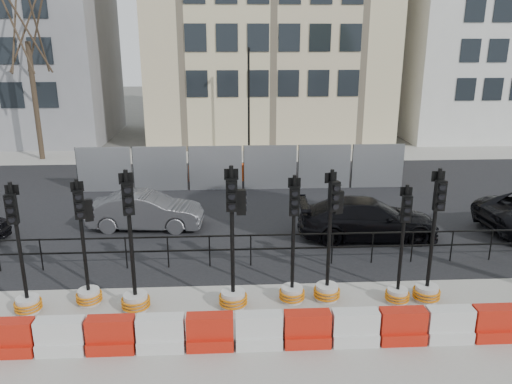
{
  "coord_description": "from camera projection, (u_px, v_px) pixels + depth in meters",
  "views": [
    {
      "loc": [
        -0.57,
        -12.19,
        6.42
      ],
      "look_at": [
        0.25,
        3.0,
        1.74
      ],
      "focal_mm": 35.0,
      "sensor_mm": 36.0,
      "label": 1
    }
  ],
  "objects": [
    {
      "name": "traffic_signal_g",
      "position": [
        399.0,
        280.0,
        12.49
      ],
      "size": [
        0.61,
        0.61,
        3.12
      ],
      "rotation": [
        0.0,
        0.0,
        -0.1
      ],
      "color": "beige",
      "rests_on": "ground"
    },
    {
      "name": "car_c",
      "position": [
        368.0,
        219.0,
        16.64
      ],
      "size": [
        2.24,
        4.8,
        1.35
      ],
      "primitive_type": "imported",
      "rotation": [
        0.0,
        0.0,
        1.53
      ],
      "color": "black",
      "rests_on": "ground"
    },
    {
      "name": "car_b",
      "position": [
        146.0,
        211.0,
        17.47
      ],
      "size": [
        1.95,
        4.14,
        1.3
      ],
      "primitive_type": "imported",
      "rotation": [
        0.0,
        0.0,
        1.5
      ],
      "color": "#414145",
      "rests_on": "ground"
    },
    {
      "name": "tree_bare_far",
      "position": [
        27.0,
        34.0,
        25.82
      ],
      "size": [
        2.0,
        2.0,
        9.0
      ],
      "color": "#473828",
      "rests_on": "ground"
    },
    {
      "name": "traffic_signal_b",
      "position": [
        87.0,
        276.0,
        12.38
      ],
      "size": [
        0.65,
        0.65,
        3.28
      ],
      "rotation": [
        0.0,
        0.0,
        0.31
      ],
      "color": "beige",
      "rests_on": "ground"
    },
    {
      "name": "road",
      "position": [
        245.0,
        204.0,
        20.23
      ],
      "size": [
        40.0,
        14.0,
        0.03
      ],
      "primitive_type": "cube",
      "color": "black",
      "rests_on": "ground"
    },
    {
      "name": "sidewalk_near",
      "position": [
        259.0,
        351.0,
        10.69
      ],
      "size": [
        40.0,
        6.0,
        0.02
      ],
      "primitive_type": "cube",
      "color": "gray",
      "rests_on": "ground"
    },
    {
      "name": "traffic_signal_f",
      "position": [
        328.0,
        271.0,
        12.57
      ],
      "size": [
        0.68,
        0.68,
        3.45
      ],
      "rotation": [
        0.0,
        0.0,
        0.35
      ],
      "color": "beige",
      "rests_on": "ground"
    },
    {
      "name": "kerb_railing",
      "position": [
        251.0,
        245.0,
        14.5
      ],
      "size": [
        18.0,
        0.04,
        1.0
      ],
      "color": "black",
      "rests_on": "ground"
    },
    {
      "name": "lamp_post_far",
      "position": [
        249.0,
        101.0,
        26.93
      ],
      "size": [
        0.12,
        0.56,
        6.0
      ],
      "color": "black",
      "rests_on": "ground"
    },
    {
      "name": "traffic_signal_a",
      "position": [
        25.0,
        287.0,
        12.01
      ],
      "size": [
        0.65,
        0.65,
        3.32
      ],
      "rotation": [
        0.0,
        0.0,
        0.06
      ],
      "color": "beige",
      "rests_on": "ground"
    },
    {
      "name": "traffic_signal_c",
      "position": [
        134.0,
        283.0,
        12.1
      ],
      "size": [
        0.71,
        0.71,
        3.58
      ],
      "rotation": [
        0.0,
        0.0,
        0.27
      ],
      "color": "beige",
      "rests_on": "ground"
    },
    {
      "name": "sidewalk_far",
      "position": [
        240.0,
        155.0,
        28.82
      ],
      "size": [
        40.0,
        4.0,
        0.02
      ],
      "primitive_type": "cube",
      "color": "gray",
      "rests_on": "ground"
    },
    {
      "name": "building_grey",
      "position": [
        17.0,
        29.0,
        31.76
      ],
      "size": [
        11.0,
        9.06,
        14.0
      ],
      "color": "gray",
      "rests_on": "ground"
    },
    {
      "name": "traffic_signal_e",
      "position": [
        292.0,
        277.0,
        12.52
      ],
      "size": [
        0.66,
        0.66,
        3.34
      ],
      "rotation": [
        0.0,
        0.0,
        -0.06
      ],
      "color": "beige",
      "rests_on": "ground"
    },
    {
      "name": "barrier_row",
      "position": [
        259.0,
        331.0,
        10.77
      ],
      "size": [
        15.7,
        0.5,
        0.8
      ],
      "color": "red",
      "rests_on": "ground"
    },
    {
      "name": "traffic_signal_h",
      "position": [
        429.0,
        275.0,
        12.54
      ],
      "size": [
        0.69,
        0.69,
        3.5
      ],
      "rotation": [
        0.0,
        0.0,
        0.03
      ],
      "color": "beige",
      "rests_on": "ground"
    },
    {
      "name": "ground",
      "position": [
        253.0,
        285.0,
        13.55
      ],
      "size": [
        120.0,
        120.0,
        0.0
      ],
      "primitive_type": "plane",
      "color": "#51514C",
      "rests_on": "ground"
    },
    {
      "name": "traffic_signal_d",
      "position": [
        233.0,
        276.0,
        12.2
      ],
      "size": [
        0.72,
        0.72,
        3.64
      ],
      "rotation": [
        0.0,
        0.0,
        0.01
      ],
      "color": "beige",
      "rests_on": "ground"
    },
    {
      "name": "building_white",
      "position": [
        493.0,
        14.0,
        33.05
      ],
      "size": [
        12.0,
        9.06,
        16.0
      ],
      "color": "silver",
      "rests_on": "ground"
    },
    {
      "name": "heras_fencing",
      "position": [
        255.0,
        170.0,
        22.8
      ],
      "size": [
        14.33,
        1.72,
        2.0
      ],
      "color": "#93959B",
      "rests_on": "ground"
    }
  ]
}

